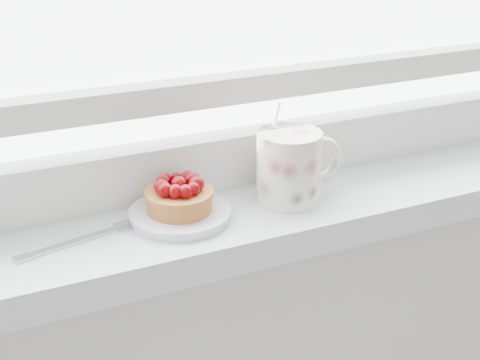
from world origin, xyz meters
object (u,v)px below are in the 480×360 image
raspberry_tart (179,195)px  saucer (180,214)px  floral_mug (291,165)px  fork (91,236)px

raspberry_tart → saucer: bearing=-117.5°
floral_mug → saucer: bearing=176.6°
floral_mug → fork: (-0.26, 0.01, -0.05)m
saucer → floral_mug: size_ratio=0.94×
saucer → floral_mug: (0.15, -0.01, 0.04)m
raspberry_tart → floral_mug: size_ratio=0.63×
raspberry_tart → fork: raspberry_tart is taller
raspberry_tart → fork: 0.11m
raspberry_tart → fork: size_ratio=0.46×
saucer → fork: saucer is taller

